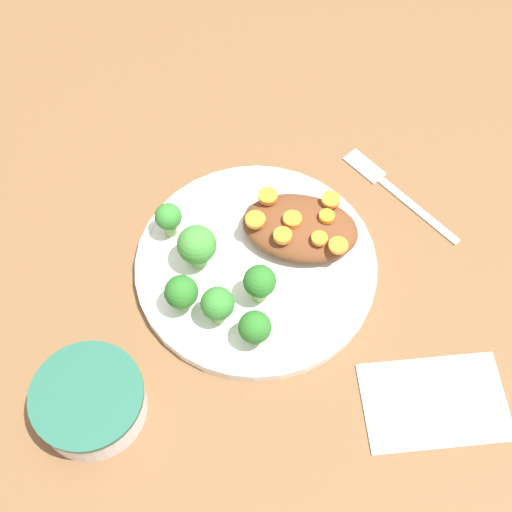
{
  "coord_description": "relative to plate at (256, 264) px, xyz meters",
  "views": [
    {
      "loc": [
        -0.08,
        0.41,
        0.74
      ],
      "look_at": [
        0.0,
        0.0,
        0.03
      ],
      "focal_mm": 50.0,
      "sensor_mm": 36.0,
      "label": 1
    }
  ],
  "objects": [
    {
      "name": "ground_plane",
      "position": [
        0.0,
        0.0,
        -0.01
      ],
      "size": [
        4.0,
        4.0,
        0.0
      ],
      "primitive_type": "plane",
      "color": "brown"
    },
    {
      "name": "plate",
      "position": [
        0.0,
        0.0,
        0.0
      ],
      "size": [
        0.29,
        0.29,
        0.02
      ],
      "color": "white",
      "rests_on": "ground_plane"
    },
    {
      "name": "dip_bowl",
      "position": [
        0.14,
        0.2,
        0.02
      ],
      "size": [
        0.12,
        0.12,
        0.05
      ],
      "color": "silver",
      "rests_on": "ground_plane"
    },
    {
      "name": "stew_mound",
      "position": [
        -0.04,
        -0.05,
        0.02
      ],
      "size": [
        0.14,
        0.09,
        0.04
      ],
      "primitive_type": "ellipsoid",
      "color": "brown",
      "rests_on": "plate"
    },
    {
      "name": "broccoli_floret_0",
      "position": [
        -0.02,
        0.1,
        0.04
      ],
      "size": [
        0.04,
        0.04,
        0.05
      ],
      "color": "#759E51",
      "rests_on": "plate"
    },
    {
      "name": "broccoli_floret_1",
      "position": [
        0.07,
        0.01,
        0.04
      ],
      "size": [
        0.05,
        0.05,
        0.06
      ],
      "color": "#759E51",
      "rests_on": "plate"
    },
    {
      "name": "broccoli_floret_2",
      "position": [
        -0.01,
        0.04,
        0.04
      ],
      "size": [
        0.04,
        0.04,
        0.05
      ],
      "color": "#7FA85B",
      "rests_on": "plate"
    },
    {
      "name": "broccoli_floret_3",
      "position": [
        0.03,
        0.08,
        0.04
      ],
      "size": [
        0.04,
        0.04,
        0.05
      ],
      "color": "#7FA85B",
      "rests_on": "plate"
    },
    {
      "name": "broccoli_floret_4",
      "position": [
        0.11,
        -0.02,
        0.04
      ],
      "size": [
        0.03,
        0.03,
        0.05
      ],
      "color": "#759E51",
      "rests_on": "plate"
    },
    {
      "name": "broccoli_floret_5",
      "position": [
        0.07,
        0.07,
        0.04
      ],
      "size": [
        0.04,
        0.04,
        0.05
      ],
      "color": "#7FA85B",
      "rests_on": "plate"
    },
    {
      "name": "carrot_slice_0",
      "position": [
        -0.07,
        -0.06,
        0.04
      ],
      "size": [
        0.02,
        0.02,
        0.01
      ],
      "primitive_type": "cylinder",
      "color": "orange",
      "rests_on": "stew_mound"
    },
    {
      "name": "carrot_slice_1",
      "position": [
        -0.07,
        -0.02,
        0.04
      ],
      "size": [
        0.02,
        0.02,
        0.01
      ],
      "primitive_type": "cylinder",
      "color": "orange",
      "rests_on": "stew_mound"
    },
    {
      "name": "carrot_slice_2",
      "position": [
        -0.03,
        -0.04,
        0.04
      ],
      "size": [
        0.02,
        0.02,
        0.01
      ],
      "primitive_type": "cylinder",
      "color": "orange",
      "rests_on": "stew_mound"
    },
    {
      "name": "carrot_slice_3",
      "position": [
        -0.09,
        -0.02,
        0.04
      ],
      "size": [
        0.02,
        0.02,
        0.0
      ],
      "primitive_type": "cylinder",
      "color": "orange",
      "rests_on": "stew_mound"
    },
    {
      "name": "carrot_slice_4",
      "position": [
        -0.0,
        -0.07,
        0.04
      ],
      "size": [
        0.02,
        0.02,
        0.01
      ],
      "primitive_type": "cylinder",
      "color": "orange",
      "rests_on": "stew_mound"
    },
    {
      "name": "carrot_slice_5",
      "position": [
        0.01,
        -0.03,
        0.04
      ],
      "size": [
        0.02,
        0.02,
        0.01
      ],
      "primitive_type": "cylinder",
      "color": "orange",
      "rests_on": "stew_mound"
    },
    {
      "name": "carrot_slice_6",
      "position": [
        -0.07,
        -0.08,
        0.04
      ],
      "size": [
        0.02,
        0.02,
        0.01
      ],
      "primitive_type": "cylinder",
      "color": "orange",
      "rests_on": "stew_mound"
    },
    {
      "name": "carrot_slice_7",
      "position": [
        -0.03,
        -0.02,
        0.04
      ],
      "size": [
        0.02,
        0.02,
        0.01
      ],
      "primitive_type": "cylinder",
      "color": "orange",
      "rests_on": "stew_mound"
    },
    {
      "name": "fork",
      "position": [
        -0.14,
        -0.15,
        -0.01
      ],
      "size": [
        0.16,
        0.12,
        0.01
      ],
      "rotation": [
        0.0,
        0.0,
        5.65
      ],
      "color": "#BDBDBD",
      "rests_on": "ground_plane"
    },
    {
      "name": "napkin",
      "position": [
        -0.22,
        0.12,
        -0.01
      ],
      "size": [
        0.18,
        0.14,
        0.01
      ],
      "rotation": [
        0.0,
        0.0,
        0.3
      ],
      "color": "white",
      "rests_on": "ground_plane"
    }
  ]
}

